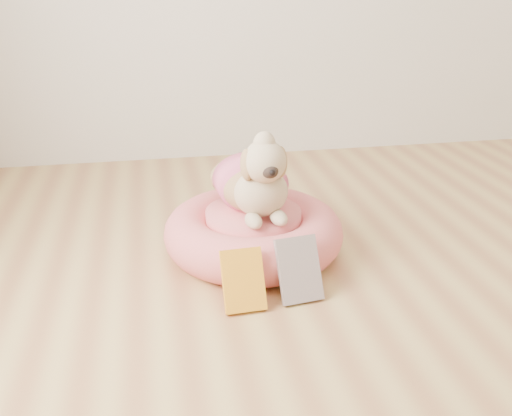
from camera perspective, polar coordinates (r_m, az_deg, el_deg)
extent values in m
cylinder|color=#DB5565|center=(2.11, -0.26, -3.22)|extent=(0.48, 0.48, 0.10)
torus|color=#DB5565|center=(2.10, -0.26, -2.36)|extent=(0.66, 0.66, 0.17)
cylinder|color=#DB5565|center=(2.08, -0.26, -1.37)|extent=(0.35, 0.35, 0.09)
cube|color=yellow|center=(1.77, -1.30, -7.22)|extent=(0.13, 0.12, 0.18)
cube|color=white|center=(1.82, 4.32, -6.15)|extent=(0.15, 0.13, 0.20)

